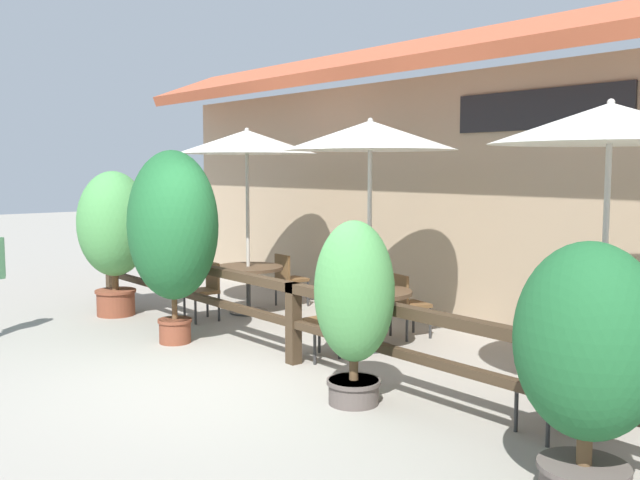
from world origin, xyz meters
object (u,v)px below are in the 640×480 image
at_px(chair_near_streetside, 205,288).
at_px(dining_table_near, 248,275).
at_px(patio_umbrella_near, 247,142).
at_px(dining_table_middle, 369,302).
at_px(chair_middle_streetside, 321,318).
at_px(potted_plant_entrance_palm, 354,299).
at_px(patio_umbrella_far, 610,124).
at_px(potted_plant_small_flowering, 588,351).
at_px(potted_plant_tall_tropical, 114,229).
at_px(chair_near_wallside, 289,277).
at_px(patio_umbrella_middle, 370,136).
at_px(chair_middle_wallside, 407,302).
at_px(chair_far_streetside, 556,379).
at_px(chair_far_wallside, 634,348).
at_px(potted_plant_corner_fern, 173,228).
at_px(dining_table_far, 601,352).

bearing_deg(chair_near_streetside, dining_table_near, 97.38).
xyz_separation_m(patio_umbrella_near, dining_table_middle, (2.80, -0.06, -2.07)).
bearing_deg(chair_middle_streetside, potted_plant_entrance_palm, -28.97).
xyz_separation_m(patio_umbrella_far, potted_plant_entrance_palm, (-1.68, -1.54, -1.64)).
bearing_deg(dining_table_near, potted_plant_small_flowering, -14.78).
bearing_deg(potted_plant_small_flowering, chair_middle_streetside, 166.40).
bearing_deg(potted_plant_tall_tropical, dining_table_middle, 22.29).
distance_m(dining_table_middle, potted_plant_entrance_palm, 2.20).
distance_m(chair_near_wallside, patio_umbrella_middle, 3.66).
bearing_deg(patio_umbrella_far, potted_plant_entrance_palm, -137.42).
bearing_deg(chair_near_streetside, chair_middle_wallside, 33.64).
relative_size(patio_umbrella_middle, potted_plant_entrance_palm, 1.62).
relative_size(patio_umbrella_far, potted_plant_small_flowering, 1.61).
xyz_separation_m(potted_plant_entrance_palm, potted_plant_small_flowering, (2.49, -0.13, 0.02)).
bearing_deg(chair_middle_wallside, chair_far_streetside, 165.37).
relative_size(dining_table_near, chair_far_wallside, 1.25).
bearing_deg(potted_plant_corner_fern, dining_table_middle, 44.27).
xyz_separation_m(chair_near_streetside, potted_plant_tall_tropical, (-1.21, -0.88, 0.85)).
relative_size(dining_table_middle, patio_umbrella_far, 0.38).
bearing_deg(chair_far_wallside, patio_umbrella_far, 99.49).
height_order(patio_umbrella_far, dining_table_far, patio_umbrella_far).
bearing_deg(potted_plant_corner_fern, dining_table_far, 19.12).
xyz_separation_m(patio_umbrella_near, chair_far_wallside, (5.87, 0.65, -2.17)).
height_order(chair_near_streetside, potted_plant_tall_tropical, potted_plant_tall_tropical).
relative_size(chair_middle_streetside, dining_table_far, 0.80).
bearing_deg(potted_plant_tall_tropical, dining_table_far, 12.52).
height_order(patio_umbrella_near, dining_table_near, patio_umbrella_near).
relative_size(dining_table_near, potted_plant_tall_tropical, 0.49).
distance_m(chair_near_streetside, patio_umbrella_middle, 3.59).
xyz_separation_m(chair_near_wallside, dining_table_middle, (2.81, -0.86, 0.10)).
bearing_deg(potted_plant_tall_tropical, potted_plant_small_flowering, -0.71).
distance_m(chair_middle_wallside, chair_far_wallside, 3.15).
distance_m(chair_middle_streetside, potted_plant_entrance_palm, 1.78).
bearing_deg(potted_plant_tall_tropical, patio_umbrella_near, 55.33).
bearing_deg(chair_near_wallside, chair_middle_wallside, -179.90).
bearing_deg(chair_near_wallside, dining_table_far, 173.41).
bearing_deg(patio_umbrella_far, dining_table_near, 178.98).
height_order(chair_middle_streetside, potted_plant_corner_fern, potted_plant_corner_fern).
height_order(dining_table_near, potted_plant_corner_fern, potted_plant_corner_fern).
xyz_separation_m(dining_table_near, potted_plant_corner_fern, (0.99, -1.82, 0.91)).
bearing_deg(dining_table_near, patio_umbrella_middle, -1.17).
bearing_deg(patio_umbrella_middle, dining_table_far, -0.89).
bearing_deg(patio_umbrella_near, chair_near_streetside, -86.95).
xyz_separation_m(chair_near_wallside, potted_plant_entrance_palm, (4.27, -2.45, 0.54)).
height_order(potted_plant_entrance_palm, potted_plant_small_flowering, potted_plant_small_flowering).
relative_size(patio_umbrella_middle, potted_plant_small_flowering, 1.61).
distance_m(potted_plant_tall_tropical, potted_plant_small_flowering, 7.92).
height_order(dining_table_middle, potted_plant_small_flowering, potted_plant_small_flowering).
bearing_deg(chair_far_wallside, potted_plant_entrance_palm, 59.68).
distance_m(chair_near_streetside, potted_plant_small_flowering, 6.80).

